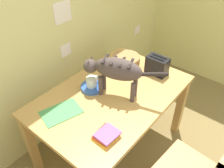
% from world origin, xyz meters
% --- Properties ---
extents(wall_rear, '(4.37, 0.11, 2.50)m').
position_xyz_m(wall_rear, '(-0.00, 1.88, 1.25)').
color(wall_rear, '#DBD384').
rests_on(wall_rear, ground_plane).
extents(dining_table, '(1.36, 0.89, 0.73)m').
position_xyz_m(dining_table, '(0.08, 1.20, 0.64)').
color(dining_table, tan).
rests_on(dining_table, ground_plane).
extents(cat, '(0.29, 0.65, 0.35)m').
position_xyz_m(cat, '(0.09, 1.18, 0.97)').
color(cat, '#4D403B').
rests_on(cat, dining_table).
extents(saucer_bowl, '(0.19, 0.19, 0.03)m').
position_xyz_m(saucer_bowl, '(0.02, 1.38, 0.74)').
color(saucer_bowl, '#335DBA').
rests_on(saucer_bowl, dining_table).
extents(coffee_mug, '(0.13, 0.09, 0.09)m').
position_xyz_m(coffee_mug, '(0.02, 1.38, 0.80)').
color(coffee_mug, white).
rests_on(coffee_mug, saucer_bowl).
extents(magazine, '(0.34, 0.28, 0.01)m').
position_xyz_m(magazine, '(-0.34, 1.36, 0.73)').
color(magazine, '#4A9B57').
rests_on(magazine, dining_table).
extents(book_stack, '(0.18, 0.15, 0.05)m').
position_xyz_m(book_stack, '(-0.31, 0.93, 0.75)').
color(book_stack, gold).
rests_on(book_stack, dining_table).
extents(wicker_basket, '(0.27, 0.27, 0.11)m').
position_xyz_m(wicker_basket, '(0.50, 1.37, 0.78)').
color(wicker_basket, '#A87C49').
rests_on(wicker_basket, dining_table).
extents(toaster, '(0.12, 0.20, 0.18)m').
position_xyz_m(toaster, '(0.58, 1.07, 0.81)').
color(toaster, black).
rests_on(toaster, dining_table).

